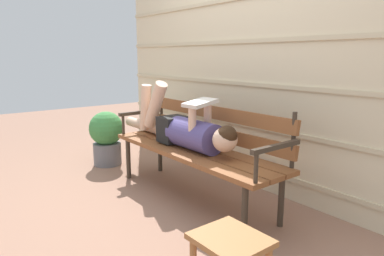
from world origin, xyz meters
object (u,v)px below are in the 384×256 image
at_px(park_bench, 198,143).
at_px(footstool, 230,251).
at_px(potted_plant, 107,136).
at_px(reclining_person, 183,128).

relative_size(park_bench, footstool, 5.19).
height_order(park_bench, potted_plant, park_bench).
bearing_deg(potted_plant, park_bench, 9.51).
distance_m(park_bench, footstool, 1.36).
bearing_deg(reclining_person, footstool, -27.36).
bearing_deg(footstool, park_bench, 147.55).
bearing_deg(footstool, reclining_person, 152.64).
height_order(footstool, potted_plant, potted_plant).
height_order(park_bench, reclining_person, reclining_person).
bearing_deg(reclining_person, potted_plant, -172.81).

